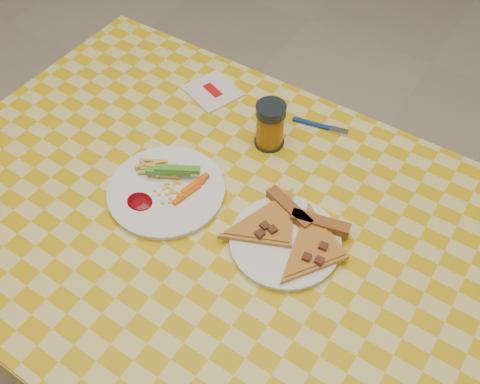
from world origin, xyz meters
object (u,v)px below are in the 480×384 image
Objects in this scene: plate_left at (166,191)px; plate_right at (285,242)px; table at (218,239)px; drink_glass at (270,125)px.

plate_right is at bearing 5.60° from plate_left.
plate_left reaches higher than table.
drink_glass is (-0.02, 0.24, 0.13)m from table.
drink_glass reaches higher than plate_left.
plate_left is 0.27m from drink_glass.
plate_left is 0.27m from plate_right.
drink_glass reaches higher than plate_right.
drink_glass is (0.10, 0.24, 0.05)m from plate_left.
plate_left is at bearing -112.73° from drink_glass.
plate_right is (0.14, 0.02, 0.08)m from table.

